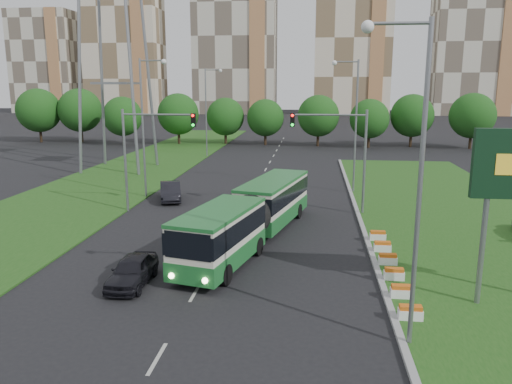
# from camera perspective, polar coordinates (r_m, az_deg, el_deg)

# --- Properties ---
(ground) EXTENTS (360.00, 360.00, 0.00)m
(ground) POSITION_cam_1_polar(r_m,az_deg,el_deg) (29.73, 1.42, -7.07)
(ground) COLOR black
(ground) RESTS_ON ground
(grass_median) EXTENTS (14.00, 60.00, 0.15)m
(grass_median) POSITION_cam_1_polar(r_m,az_deg,el_deg) (38.72, 22.11, -3.30)
(grass_median) COLOR #1D4E16
(grass_median) RESTS_ON ground
(median_kerb) EXTENTS (0.30, 60.00, 0.18)m
(median_kerb) POSITION_cam_1_polar(r_m,az_deg,el_deg) (37.43, 11.80, -3.14)
(median_kerb) COLOR gray
(median_kerb) RESTS_ON ground
(left_verge) EXTENTS (12.00, 110.00, 0.10)m
(left_verge) POSITION_cam_1_polar(r_m,az_deg,el_deg) (57.61, -14.41, 2.01)
(left_verge) COLOR #1D4E16
(left_verge) RESTS_ON ground
(lane_markings) EXTENTS (0.20, 100.00, 0.01)m
(lane_markings) POSITION_cam_1_polar(r_m,az_deg,el_deg) (49.26, 0.01, 0.67)
(lane_markings) COLOR #A8A9A2
(lane_markings) RESTS_ON ground
(flower_planters) EXTENTS (1.10, 11.50, 0.60)m
(flower_planters) POSITION_cam_1_polar(r_m,az_deg,el_deg) (27.46, 15.15, -8.17)
(flower_planters) COLOR white
(flower_planters) RESTS_ON grass_median
(traffic_mast_median) EXTENTS (5.76, 0.32, 8.00)m
(traffic_mast_median) POSITION_cam_1_polar(r_m,az_deg,el_deg) (38.30, 9.98, 5.30)
(traffic_mast_median) COLOR gray
(traffic_mast_median) RESTS_ON ground
(traffic_mast_left) EXTENTS (5.76, 0.32, 8.00)m
(traffic_mast_left) POSITION_cam_1_polar(r_m,az_deg,el_deg) (39.39, -12.62, 5.37)
(traffic_mast_left) COLOR gray
(traffic_mast_left) RESTS_ON ground
(street_lamps) EXTENTS (36.00, 60.00, 12.00)m
(street_lamps) POSITION_cam_1_polar(r_m,az_deg,el_deg) (38.55, -1.68, 6.49)
(street_lamps) COLOR gray
(street_lamps) RESTS_ON ground
(tree_line) EXTENTS (120.00, 8.00, 9.00)m
(tree_line) POSITION_cam_1_polar(r_m,az_deg,el_deg) (83.49, 11.79, 8.23)
(tree_line) COLOR #154712
(tree_line) RESTS_ON ground
(apartment_tower_west) EXTENTS (26.00, 15.00, 48.00)m
(apartment_tower_west) POSITION_cam_1_polar(r_m,az_deg,el_deg) (190.86, -14.81, 15.99)
(apartment_tower_west) COLOR beige
(apartment_tower_west) RESTS_ON ground
(apartment_tower_cwest) EXTENTS (28.00, 15.00, 52.00)m
(apartment_tower_cwest) POSITION_cam_1_polar(r_m,az_deg,el_deg) (180.81, -2.37, 17.24)
(apartment_tower_cwest) COLOR beige
(apartment_tower_cwest) RESTS_ON ground
(apartment_tower_ceast) EXTENTS (25.00, 15.00, 50.00)m
(apartment_tower_ceast) POSITION_cam_1_polar(r_m,az_deg,el_deg) (179.07, 10.96, 16.76)
(apartment_tower_ceast) COLOR beige
(apartment_tower_ceast) RESTS_ON ground
(apartment_tower_east) EXTENTS (27.00, 15.00, 47.00)m
(apartment_tower_east) POSITION_cam_1_polar(r_m,az_deg,el_deg) (186.08, 23.77, 15.34)
(apartment_tower_east) COLOR beige
(apartment_tower_east) RESTS_ON ground
(midrise_west) EXTENTS (22.00, 14.00, 36.00)m
(midrise_west) POSITION_cam_1_polar(r_m,az_deg,el_deg) (203.08, -22.85, 13.50)
(midrise_west) COLOR beige
(midrise_west) RESTS_ON ground
(articulated_bus) EXTENTS (2.71, 17.39, 2.86)m
(articulated_bus) POSITION_cam_1_polar(r_m,az_deg,el_deg) (31.55, -0.76, -2.61)
(articulated_bus) COLOR beige
(articulated_bus) RESTS_ON ground
(car_left_near) EXTENTS (1.78, 4.32, 1.46)m
(car_left_near) POSITION_cam_1_polar(r_m,az_deg,el_deg) (25.88, -13.96, -8.70)
(car_left_near) COLOR black
(car_left_near) RESTS_ON ground
(car_left_far) EXTENTS (3.04, 5.07, 1.58)m
(car_left_far) POSITION_cam_1_polar(r_m,az_deg,el_deg) (43.74, -9.76, 0.08)
(car_left_far) COLOR black
(car_left_far) RESTS_ON ground
(pedestrian) EXTENTS (0.54, 0.66, 1.55)m
(pedestrian) POSITION_cam_1_polar(r_m,az_deg,el_deg) (26.04, -7.81, -8.21)
(pedestrian) COLOR gray
(pedestrian) RESTS_ON ground
(shopping_trolley) EXTENTS (0.31, 0.32, 0.53)m
(shopping_trolley) POSITION_cam_1_polar(r_m,az_deg,el_deg) (26.78, -7.69, -8.80)
(shopping_trolley) COLOR orange
(shopping_trolley) RESTS_ON ground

